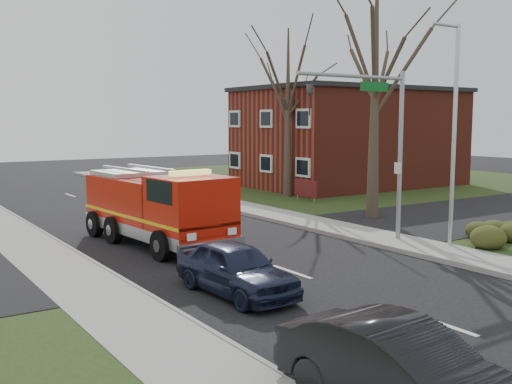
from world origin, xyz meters
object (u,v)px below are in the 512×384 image
fire_engine (158,209)px  parked_car_maroon (236,268)px  parked_car_gray (401,370)px  traffic_signal_mast (378,125)px

fire_engine → parked_car_maroon: size_ratio=1.80×
parked_car_maroon → fire_engine: bearing=79.4°
parked_car_maroon → parked_car_gray: 7.58m
fire_engine → parked_car_maroon: 7.60m
parked_car_maroon → parked_car_gray: parked_car_gray is taller
traffic_signal_mast → parked_car_gray: size_ratio=1.45×
traffic_signal_mast → parked_car_maroon: 9.30m
parked_car_maroon → parked_car_gray: bearing=-103.3°
traffic_signal_mast → parked_car_maroon: (-8.01, -2.59, -3.96)m
traffic_signal_mast → parked_car_gray: (-9.41, -10.04, -3.94)m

